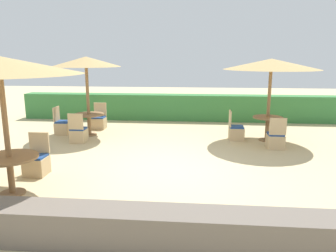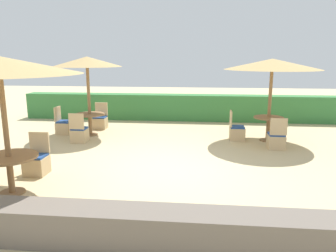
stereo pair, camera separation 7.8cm
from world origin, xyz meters
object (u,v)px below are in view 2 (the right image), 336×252
patio_chair_back_right_south (276,140)px  patio_chair_back_right_west (237,132)px  patio_chair_back_left_west (64,126)px  patio_chair_back_left_south (79,134)px  round_table_back_right (268,123)px  round_table_front_left (9,164)px  round_table_back_left (90,119)px  patio_chair_front_left_north (37,163)px  parasol_back_left (87,62)px  parasol_back_right (272,64)px  patio_chair_back_left_north (100,121)px

patio_chair_back_right_south → patio_chair_back_right_west: (-1.02, 0.90, 0.00)m
patio_chair_back_left_west → patio_chair_back_left_south: 1.36m
round_table_back_right → patio_chair_back_right_west: bearing=-178.6°
round_table_front_left → patio_chair_back_left_west: bearing=101.8°
round_table_front_left → round_table_back_left: bearing=90.8°
patio_chair_back_right_south → patio_chair_back_right_west: bearing=138.6°
patio_chair_back_left_south → patio_chair_front_left_north: bearing=-88.6°
parasol_back_left → round_table_front_left: bearing=-89.2°
patio_chair_back_right_south → parasol_back_left: bearing=169.3°
round_table_back_left → parasol_back_right: size_ratio=0.35×
patio_chair_front_left_north → parasol_back_left: 4.30m
parasol_back_left → patio_chair_back_left_south: (-0.03, -0.93, -2.14)m
parasol_back_left → patio_chair_back_left_south: parasol_back_left is taller
patio_chair_back_left_north → patio_chair_back_right_west: 4.92m
parasol_back_left → patio_chair_back_left_west: size_ratio=2.78×
patio_chair_back_left_south → patio_chair_back_right_south: same height
parasol_back_right → round_table_back_left: bearing=178.3°
round_table_back_left → patio_chair_back_left_west: (-0.95, 0.06, -0.29)m
round_table_front_left → patio_chair_back_left_west: size_ratio=1.15×
patio_chair_back_left_north → round_table_back_left: bearing=88.1°
parasol_back_left → patio_chair_back_right_south: 6.31m
round_table_front_left → patio_chair_back_right_west: 6.61m
patio_chair_back_left_south → patio_chair_back_right_west: bearing=8.7°
patio_chair_back_left_south → patio_chair_back_right_south: (5.86, -0.16, 0.00)m
patio_chair_back_left_west → patio_chair_back_left_north: size_ratio=1.00×
round_table_back_left → patio_chair_front_left_north: bearing=-89.4°
patio_chair_front_left_north → parasol_back_left: size_ratio=0.36×
patio_chair_back_left_south → parasol_back_right: (5.80, 0.76, 2.09)m
round_table_back_left → patio_chair_back_right_south: 5.94m
round_table_back_right → patio_chair_back_left_west: bearing=178.0°
patio_chair_back_left_north → round_table_back_right: bearing=168.5°
parasol_back_right → patio_chair_back_right_west: bearing=-178.6°
parasol_back_left → patio_chair_back_right_south: parasol_back_left is taller
round_table_back_left → patio_chair_back_right_west: bearing=-2.3°
round_table_back_right → patio_chair_back_right_west: 1.01m
round_table_front_left → patio_chair_back_left_south: patio_chair_back_left_south is taller
parasol_back_right → round_table_back_right: parasol_back_right is taller
patio_chair_back_right_west → patio_chair_front_left_north: bearing=-53.5°
patio_chair_front_left_north → patio_chair_back_right_west: size_ratio=1.00×
patio_chair_back_left_west → round_table_back_right: (6.73, -0.23, 0.30)m
patio_chair_back_right_south → patio_chair_back_right_west: same height
patio_chair_front_left_north → patio_chair_back_right_south: (5.79, 2.63, 0.00)m
round_table_front_left → parasol_back_left: (-0.06, 4.78, 1.81)m
patio_chair_back_left_west → patio_chair_back_left_south: (0.92, -0.99, 0.00)m
patio_chair_front_left_north → round_table_back_left: (-0.04, 3.73, 0.29)m
patio_chair_back_left_north → patio_chair_back_right_south: bearing=160.1°
round_table_back_right → parasol_back_right: bearing=0.0°
patio_chair_back_left_west → round_table_front_left: bearing=11.8°
round_table_front_left → patio_chair_front_left_north: bearing=91.3°
parasol_back_left → patio_chair_back_left_north: bearing=88.1°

